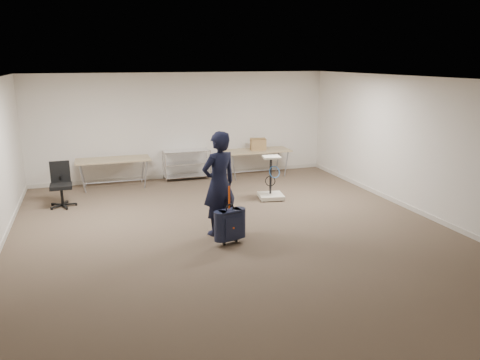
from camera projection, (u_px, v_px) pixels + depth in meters
name	position (u px, v px, depth m)	size (l,w,h in m)	color
ground	(234.00, 233.00, 8.70)	(9.00, 9.00, 0.00)	#49392C
room_shell	(214.00, 208.00, 9.95)	(8.00, 9.00, 9.00)	silver
folding_table_left	(113.00, 161.00, 11.59)	(1.80, 0.75, 0.73)	#9B885F
folding_table_right	(257.00, 152.00, 12.73)	(1.80, 0.75, 0.73)	#9B885F
wire_shelf	(187.00, 163.00, 12.45)	(1.22, 0.47, 0.80)	silver
person	(219.00, 184.00, 8.42)	(0.70, 0.46, 1.91)	black
suitcase	(230.00, 225.00, 8.07)	(0.42, 0.30, 1.05)	#161933
office_chair	(62.00, 193.00, 10.19)	(0.59, 0.59, 0.98)	black
equipment_cart	(271.00, 188.00, 10.75)	(0.62, 0.62, 1.00)	beige
cardboard_box	(258.00, 144.00, 12.74)	(0.41, 0.31, 0.31)	olive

